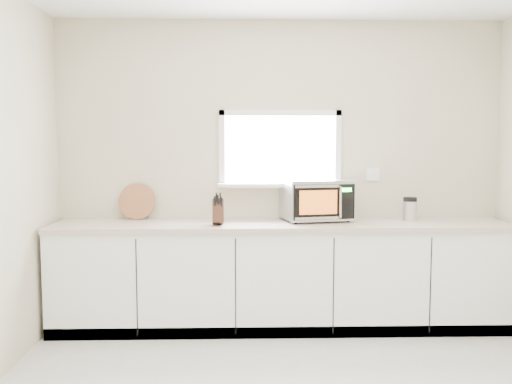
{
  "coord_description": "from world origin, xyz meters",
  "views": [
    {
      "loc": [
        -0.35,
        -2.92,
        1.59
      ],
      "look_at": [
        -0.23,
        1.55,
        1.2
      ],
      "focal_mm": 38.0,
      "sensor_mm": 36.0,
      "label": 1
    }
  ],
  "objects": [
    {
      "name": "cabinets",
      "position": [
        0.0,
        1.7,
        0.44
      ],
      "size": [
        3.92,
        0.6,
        0.88
      ],
      "primitive_type": "cube",
      "color": "white",
      "rests_on": "ground"
    },
    {
      "name": "coffee_grinder",
      "position": [
        1.14,
        1.79,
        1.03
      ],
      "size": [
        0.14,
        0.14,
        0.21
      ],
      "rotation": [
        0.0,
        0.0,
        0.13
      ],
      "color": "#B8BBC0",
      "rests_on": "countertop"
    },
    {
      "name": "countertop",
      "position": [
        0.0,
        1.69,
        0.9
      ],
      "size": [
        3.92,
        0.64,
        0.04
      ],
      "primitive_type": "cube",
      "color": "beige",
      "rests_on": "cabinets"
    },
    {
      "name": "microwave",
      "position": [
        0.31,
        1.82,
        1.11
      ],
      "size": [
        0.64,
        0.54,
        0.36
      ],
      "rotation": [
        0.0,
        0.0,
        0.2
      ],
      "color": "black",
      "rests_on": "countertop"
    },
    {
      "name": "knife_block",
      "position": [
        -0.55,
        1.58,
        1.04
      ],
      "size": [
        0.11,
        0.2,
        0.28
      ],
      "rotation": [
        0.0,
        0.0,
        0.09
      ],
      "color": "#422717",
      "rests_on": "countertop"
    },
    {
      "name": "back_wall",
      "position": [
        0.0,
        2.0,
        1.36
      ],
      "size": [
        4.0,
        0.17,
        2.7
      ],
      "color": "beige",
      "rests_on": "ground"
    },
    {
      "name": "cutting_board",
      "position": [
        -1.29,
        1.94,
        1.08
      ],
      "size": [
        0.33,
        0.08,
        0.32
      ],
      "primitive_type": "cylinder",
      "rotation": [
        1.4,
        0.0,
        0.0
      ],
      "color": "#9A5E3B",
      "rests_on": "countertop"
    }
  ]
}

